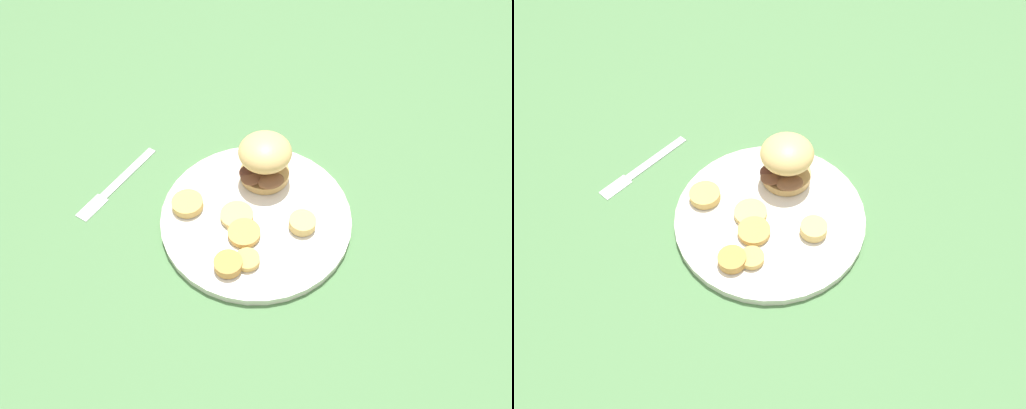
{
  "view_description": "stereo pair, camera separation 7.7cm",
  "coord_description": "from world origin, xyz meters",
  "views": [
    {
      "loc": [
        -0.37,
        -0.3,
        0.65
      ],
      "look_at": [
        0.0,
        0.0,
        0.04
      ],
      "focal_mm": 35.0,
      "sensor_mm": 36.0,
      "label": 1
    },
    {
      "loc": [
        -0.32,
        -0.36,
        0.65
      ],
      "look_at": [
        0.0,
        0.0,
        0.04
      ],
      "focal_mm": 35.0,
      "sensor_mm": 36.0,
      "label": 2
    }
  ],
  "objects": [
    {
      "name": "dinner_plate",
      "position": [
        0.0,
        0.0,
        0.01
      ],
      "size": [
        0.3,
        0.3,
        0.02
      ],
      "color": "white",
      "rests_on": "ground_plane"
    },
    {
      "name": "sandwich",
      "position": [
        0.07,
        0.04,
        0.06
      ],
      "size": [
        0.1,
        0.1,
        0.08
      ],
      "color": "tan",
      "rests_on": "dinner_plate"
    },
    {
      "name": "potato_round_5",
      "position": [
        -0.02,
        0.02,
        0.02
      ],
      "size": [
        0.05,
        0.05,
        0.01
      ],
      "primitive_type": "cylinder",
      "color": "#DBB766",
      "rests_on": "dinner_plate"
    },
    {
      "name": "potato_round_4",
      "position": [
        0.03,
        -0.07,
        0.02
      ],
      "size": [
        0.04,
        0.04,
        0.02
      ],
      "primitive_type": "cylinder",
      "color": "#DBB766",
      "rests_on": "dinner_plate"
    },
    {
      "name": "potato_round_0",
      "position": [
        -0.04,
        -0.01,
        0.02
      ],
      "size": [
        0.05,
        0.05,
        0.01
      ],
      "primitive_type": "cylinder",
      "color": "tan",
      "rests_on": "dinner_plate"
    },
    {
      "name": "fork",
      "position": [
        -0.09,
        0.23,
        0.0
      ],
      "size": [
        0.18,
        0.04,
        0.0
      ],
      "color": "silver",
      "rests_on": "ground_plane"
    },
    {
      "name": "potato_round_1",
      "position": [
        -0.1,
        -0.03,
        0.02
      ],
      "size": [
        0.04,
        0.04,
        0.02
      ],
      "primitive_type": "cylinder",
      "color": "#BC8942",
      "rests_on": "dinner_plate"
    },
    {
      "name": "ground_plane",
      "position": [
        0.0,
        0.0,
        0.0
      ],
      "size": [
        4.0,
        4.0,
        0.0
      ],
      "primitive_type": "plane",
      "color": "#4C7A47"
    },
    {
      "name": "potato_round_3",
      "position": [
        -0.08,
        -0.05,
        0.02
      ],
      "size": [
        0.04,
        0.04,
        0.01
      ],
      "primitive_type": "cylinder",
      "color": "tan",
      "rests_on": "dinner_plate"
    },
    {
      "name": "potato_round_2",
      "position": [
        -0.06,
        0.1,
        0.02
      ],
      "size": [
        0.05,
        0.05,
        0.01
      ],
      "primitive_type": "cylinder",
      "color": "tan",
      "rests_on": "dinner_plate"
    }
  ]
}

